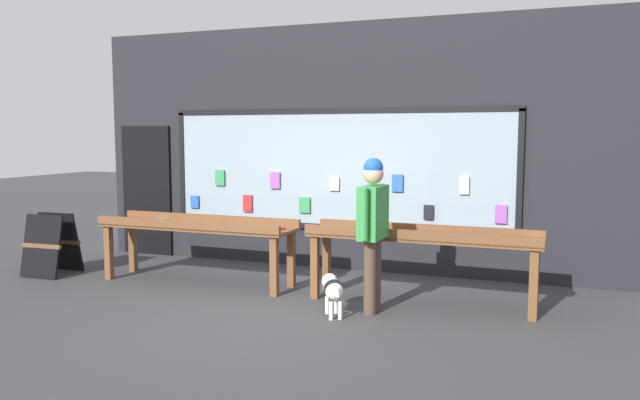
% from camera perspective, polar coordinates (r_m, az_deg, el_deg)
% --- Properties ---
extents(ground_plane, '(40.00, 40.00, 0.00)m').
position_cam_1_polar(ground_plane, '(7.15, -4.18, -9.99)').
color(ground_plane, '#38383A').
extents(shopfront_facade, '(7.92, 0.29, 3.55)m').
position_cam_1_polar(shopfront_facade, '(9.11, 1.80, 4.64)').
color(shopfront_facade, black).
rests_on(shopfront_facade, ground_plane).
extents(display_table_left, '(2.69, 0.70, 0.87)m').
position_cam_1_polar(display_table_left, '(8.40, -11.16, -2.73)').
color(display_table_left, brown).
rests_on(display_table_left, ground_plane).
extents(display_table_right, '(2.69, 0.59, 0.90)m').
position_cam_1_polar(display_table_right, '(7.30, 9.25, -3.88)').
color(display_table_right, brown).
rests_on(display_table_right, ground_plane).
extents(person_browsing, '(0.25, 0.67, 1.72)m').
position_cam_1_polar(person_browsing, '(6.86, 4.86, -2.05)').
color(person_browsing, '#4C382D').
rests_on(person_browsing, ground_plane).
extents(small_dog, '(0.39, 0.53, 0.42)m').
position_cam_1_polar(small_dog, '(6.85, 1.18, -8.13)').
color(small_dog, white).
rests_on(small_dog, ground_plane).
extents(sandwich_board_sign, '(0.65, 0.63, 0.86)m').
position_cam_1_polar(sandwich_board_sign, '(9.56, -23.34, -3.70)').
color(sandwich_board_sign, black).
rests_on(sandwich_board_sign, ground_plane).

